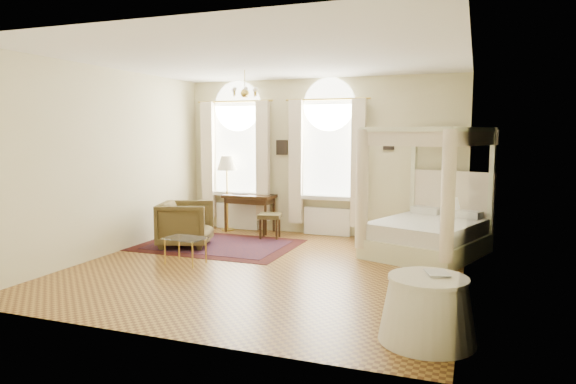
% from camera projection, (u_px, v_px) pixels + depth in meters
% --- Properties ---
extents(ground, '(6.00, 6.00, 0.00)m').
position_uv_depth(ground, '(266.00, 268.00, 8.26)').
color(ground, olive).
rests_on(ground, ground).
extents(room_walls, '(6.00, 6.00, 6.00)m').
position_uv_depth(room_walls, '(265.00, 145.00, 8.03)').
color(room_walls, beige).
rests_on(room_walls, ground).
extents(window_left, '(1.62, 0.27, 3.29)m').
position_uv_depth(window_left, '(236.00, 163.00, 11.41)').
color(window_left, white).
rests_on(window_left, room_walls).
extents(window_right, '(1.62, 0.27, 3.29)m').
position_uv_depth(window_right, '(327.00, 165.00, 10.70)').
color(window_right, white).
rests_on(window_right, room_walls).
extents(chandelier, '(0.51, 0.45, 0.50)m').
position_uv_depth(chandelier, '(245.00, 92.00, 9.35)').
color(chandelier, gold).
rests_on(chandelier, room_walls).
extents(wall_pictures, '(2.54, 0.03, 0.39)m').
position_uv_depth(wall_pictures, '(324.00, 146.00, 10.78)').
color(wall_pictures, black).
rests_on(wall_pictures, room_walls).
extents(canopy_bed, '(2.28, 2.51, 2.26)m').
position_uv_depth(canopy_bed, '(427.00, 227.00, 9.05)').
color(canopy_bed, beige).
rests_on(canopy_bed, ground).
extents(nightstand, '(0.47, 0.45, 0.53)m').
position_uv_depth(nightstand, '(450.00, 233.00, 9.74)').
color(nightstand, '#311E0D').
rests_on(nightstand, ground).
extents(nightstand_lamp, '(0.29, 0.29, 0.43)m').
position_uv_depth(nightstand_lamp, '(453.00, 205.00, 9.67)').
color(nightstand_lamp, gold).
rests_on(nightstand_lamp, nightstand).
extents(writing_desk, '(1.11, 0.61, 0.82)m').
position_uv_depth(writing_desk, '(250.00, 200.00, 11.21)').
color(writing_desk, '#311E0D').
rests_on(writing_desk, ground).
extents(laptop, '(0.38, 0.27, 0.03)m').
position_uv_depth(laptop, '(241.00, 193.00, 11.35)').
color(laptop, black).
rests_on(laptop, writing_desk).
extents(stool, '(0.53, 0.53, 0.51)m').
position_uv_depth(stool, '(270.00, 218.00, 10.53)').
color(stool, '#4B3D20').
rests_on(stool, ground).
extents(armchair, '(1.19, 1.17, 0.87)m').
position_uv_depth(armchair, '(186.00, 224.00, 9.78)').
color(armchair, '#4C4020').
rests_on(armchair, ground).
extents(coffee_table, '(0.69, 0.52, 0.44)m').
position_uv_depth(coffee_table, '(185.00, 240.00, 8.49)').
color(coffee_table, silver).
rests_on(coffee_table, ground).
extents(floor_lamp, '(0.43, 0.43, 1.66)m').
position_uv_depth(floor_lamp, '(227.00, 167.00, 11.31)').
color(floor_lamp, gold).
rests_on(floor_lamp, ground).
extents(oriental_rug, '(2.97, 2.15, 0.01)m').
position_uv_depth(oriental_rug, '(218.00, 245.00, 9.92)').
color(oriental_rug, '#451410').
rests_on(oriental_rug, ground).
extents(side_table, '(1.01, 1.01, 0.69)m').
position_uv_depth(side_table, '(427.00, 309.00, 5.33)').
color(side_table, white).
rests_on(side_table, ground).
extents(book, '(0.30, 0.35, 0.03)m').
position_uv_depth(book, '(427.00, 273.00, 5.37)').
color(book, black).
rests_on(book, side_table).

